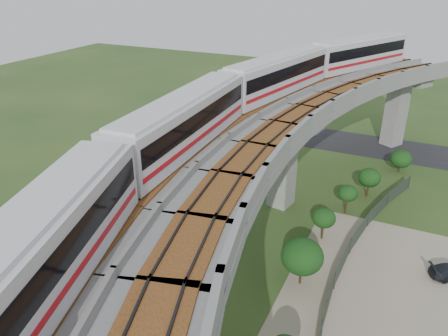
# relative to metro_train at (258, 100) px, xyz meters

# --- Properties ---
(ground) EXTENTS (160.00, 160.00, 0.00)m
(ground) POSITION_rel_metro_train_xyz_m (-0.49, -4.09, -12.31)
(ground) COLOR #29471C
(ground) RESTS_ON ground
(dirt_lot) EXTENTS (18.00, 26.00, 0.04)m
(dirt_lot) POSITION_rel_metro_train_xyz_m (13.51, -6.09, -12.29)
(dirt_lot) COLOR gray
(dirt_lot) RESTS_ON ground
(asphalt_road) EXTENTS (60.00, 8.00, 0.03)m
(asphalt_road) POSITION_rel_metro_train_xyz_m (-0.49, 25.91, -12.29)
(asphalt_road) COLOR #232326
(asphalt_road) RESTS_ON ground
(viaduct) EXTENTS (19.58, 73.98, 11.40)m
(viaduct) POSITION_rel_metro_train_xyz_m (3.35, -4.09, -3.26)
(viaduct) COLOR #99968E
(viaduct) RESTS_ON ground
(metro_train) EXTENTS (12.57, 61.18, 3.64)m
(metro_train) POSITION_rel_metro_train_xyz_m (0.00, 0.00, 0.00)
(metro_train) COLOR silver
(metro_train) RESTS_ON ground
(fence) EXTENTS (3.87, 38.73, 1.50)m
(fence) POSITION_rel_metro_train_xyz_m (9.27, -4.09, -11.56)
(fence) COLOR #2D382D
(fence) RESTS_ON ground
(tree_0) EXTENTS (2.39, 2.39, 2.65)m
(tree_0) POSITION_rel_metro_train_xyz_m (10.44, 19.12, -10.67)
(tree_0) COLOR #382314
(tree_0) RESTS_ON ground
(tree_1) EXTENTS (2.24, 2.24, 3.11)m
(tree_1) POSITION_rel_metro_train_xyz_m (7.99, 11.55, -10.16)
(tree_1) COLOR #382314
(tree_1) RESTS_ON ground
(tree_2) EXTENTS (1.83, 1.83, 2.94)m
(tree_2) POSITION_rel_metro_train_xyz_m (6.64, 7.25, -10.16)
(tree_2) COLOR #382314
(tree_2) RESTS_ON ground
(tree_3) EXTENTS (2.02, 2.02, 2.97)m
(tree_3) POSITION_rel_metro_train_xyz_m (5.61, 2.01, -10.21)
(tree_3) COLOR #382314
(tree_3) RESTS_ON ground
(tree_4) EXTENTS (3.12, 3.12, 3.80)m
(tree_4) POSITION_rel_metro_train_xyz_m (5.54, -4.51, -9.84)
(tree_4) COLOR #382314
(tree_4) RESTS_ON ground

